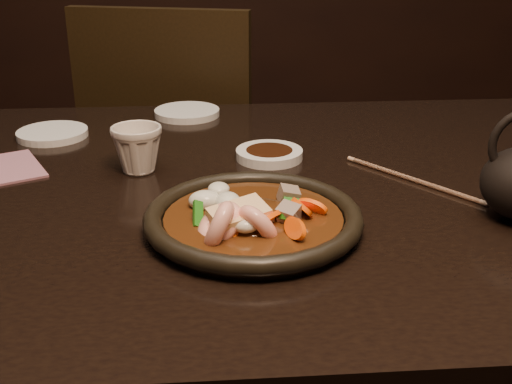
{
  "coord_description": "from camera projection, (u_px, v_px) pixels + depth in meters",
  "views": [
    {
      "loc": [
        -0.12,
        -0.9,
        1.12
      ],
      "look_at": [
        -0.06,
        -0.15,
        0.8
      ],
      "focal_mm": 45.0,
      "sensor_mm": 36.0,
      "label": 1
    }
  ],
  "objects": [
    {
      "name": "soy_dish",
      "position": [
        269.0,
        154.0,
        1.06
      ],
      "size": [
        0.11,
        0.11,
        0.02
      ],
      "primitive_type": "cylinder",
      "color": "white",
      "rests_on": "table"
    },
    {
      "name": "chopsticks",
      "position": [
        412.0,
        179.0,
        0.97
      ],
      "size": [
        0.16,
        0.2,
        0.01
      ],
      "rotation": [
        0.0,
        0.0,
        0.66
      ],
      "color": "tan",
      "rests_on": "table"
    },
    {
      "name": "saucer_left",
      "position": [
        52.0,
        134.0,
        1.17
      ],
      "size": [
        0.13,
        0.13,
        0.01
      ],
      "primitive_type": "cylinder",
      "color": "white",
      "rests_on": "table"
    },
    {
      "name": "tea_cup",
      "position": [
        137.0,
        148.0,
        1.0
      ],
      "size": [
        0.08,
        0.08,
        0.08
      ],
      "primitive_type": "imported",
      "rotation": [
        0.0,
        0.0,
        -0.07
      ],
      "color": "beige",
      "rests_on": "table"
    },
    {
      "name": "chair",
      "position": [
        182.0,
        168.0,
        1.7
      ],
      "size": [
        0.54,
        0.54,
        0.94
      ],
      "rotation": [
        0.0,
        0.0,
        2.88
      ],
      "color": "black",
      "rests_on": "floor"
    },
    {
      "name": "stirfry",
      "position": [
        248.0,
        217.0,
        0.81
      ],
      "size": [
        0.18,
        0.17,
        0.07
      ],
      "color": "#3C1E0B",
      "rests_on": "plate"
    },
    {
      "name": "plate",
      "position": [
        253.0,
        219.0,
        0.82
      ],
      "size": [
        0.28,
        0.28,
        0.03
      ],
      "color": "black",
      "rests_on": "table"
    },
    {
      "name": "saucer_right",
      "position": [
        187.0,
        113.0,
        1.3
      ],
      "size": [
        0.13,
        0.13,
        0.01
      ],
      "primitive_type": "cylinder",
      "color": "white",
      "rests_on": "table"
    },
    {
      "name": "table",
      "position": [
        287.0,
        227.0,
        1.0
      ],
      "size": [
        1.6,
        0.9,
        0.75
      ],
      "color": "black",
      "rests_on": "floor"
    }
  ]
}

